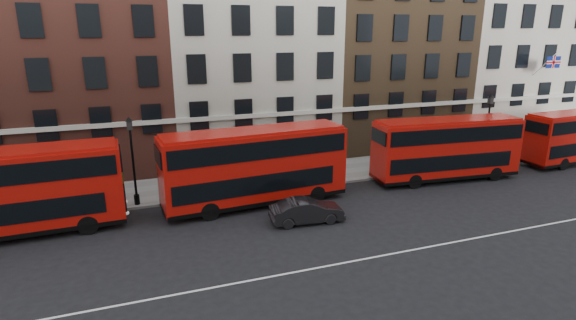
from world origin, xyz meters
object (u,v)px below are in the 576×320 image
object	(u,v)px
bus_a	(7,192)
bus_c	(446,148)
bus_b	(254,165)
car_front	(307,211)
traffic_light	(543,128)

from	to	relation	value
bus_a	bus_c	bearing A→B (deg)	-1.85
bus_b	car_front	size ratio (longest dim) A/B	2.76
traffic_light	bus_c	bearing A→B (deg)	-168.56
bus_c	traffic_light	size ratio (longest dim) A/B	3.23
bus_a	car_front	size ratio (longest dim) A/B	2.69
bus_a	bus_c	distance (m)	26.66
traffic_light	bus_b	bearing A→B (deg)	-174.72
bus_a	bus_b	world-z (taller)	bus_b
bus_c	car_front	distance (m)	12.47
bus_b	bus_c	world-z (taller)	bus_b
bus_b	bus_c	size ratio (longest dim) A/B	1.06
bus_a	car_front	distance (m)	15.32
bus_c	traffic_light	bearing A→B (deg)	16.36
bus_a	car_front	world-z (taller)	bus_a
car_front	traffic_light	xyz separation A→B (m)	(23.41, 5.83, 1.78)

